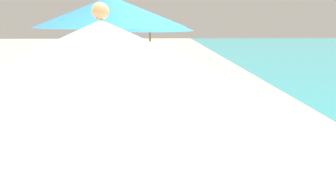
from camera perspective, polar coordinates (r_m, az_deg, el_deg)
The scene contains 7 objects.
umbrella_nearest at distance 1.33m, azimuth -10.09°, elevation 2.32°, with size 1.81×1.81×2.49m.
umbrella_second at distance 5.02m, azimuth -8.85°, elevation 12.56°, with size 2.01×2.01×2.77m.
lounger_second_shoreside at distance 6.43m, azimuth -3.05°, elevation -7.76°, with size 1.51×0.73×0.61m.
umbrella_farthest at distance 8.53m, azimuth -2.85°, elevation 11.06°, with size 2.03×2.03×2.54m.
lounger_farthest_shoreside at distance 9.98m, azimuth 2.35°, elevation -0.12°, with size 1.24×0.69×0.65m.
person_walking_near at distance 10.40m, azimuth -9.33°, elevation 4.15°, with size 0.36×0.42×1.71m.
person_walking_mid at distance 9.00m, azimuth -15.43°, elevation 1.99°, with size 0.42×0.34×1.56m.
Camera 1 is at (0.47, -1.35, 2.44)m, focal length 39.26 mm.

